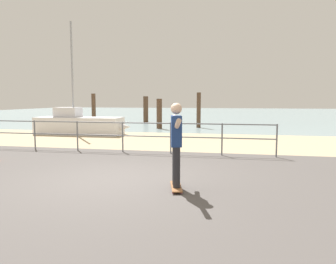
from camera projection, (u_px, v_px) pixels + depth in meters
ground_plane at (102, 193)px, 6.18m from camera, size 24.00×10.00×0.04m
beach_strip at (176, 141)px, 13.98m from camera, size 24.00×6.00×0.04m
sea_surface at (214, 113)px, 41.26m from camera, size 72.00×50.00×0.04m
railing_fence at (100, 132)px, 11.00m from camera, size 11.72×0.05×1.05m
sailboat at (82, 125)px, 16.30m from camera, size 4.96×1.44×5.68m
skateboard at (176, 187)px, 6.38m from camera, size 0.38×0.82×0.08m
skateboarder at (176, 139)px, 6.28m from camera, size 0.43×1.43×1.65m
groyne_post_0 at (94, 110)px, 21.02m from camera, size 0.27×0.27×2.19m
groyne_post_1 at (146, 109)px, 25.00m from camera, size 0.38×0.38×2.05m
groyne_post_2 at (159, 114)px, 19.55m from camera, size 0.33×0.33×1.84m
groyne_post_3 at (199, 110)px, 20.22m from camera, size 0.26×0.26×2.24m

